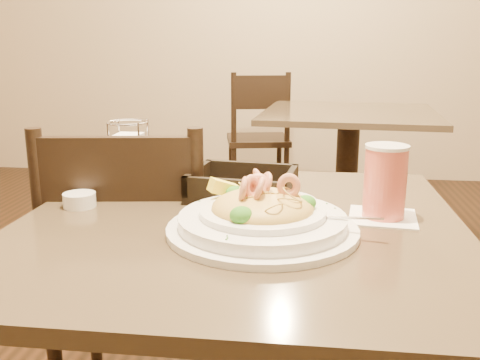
# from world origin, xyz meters

# --- Properties ---
(main_table) EXTENTS (0.90, 0.90, 0.76)m
(main_table) POSITION_xyz_m (0.00, 0.00, 0.52)
(main_table) COLOR black
(main_table) RESTS_ON ground
(background_table) EXTENTS (0.97, 0.97, 0.76)m
(background_table) POSITION_xyz_m (0.36, 1.87, 0.52)
(background_table) COLOR black
(background_table) RESTS_ON ground
(dining_chair_near) EXTENTS (0.47, 0.47, 0.93)m
(dining_chair_near) POSITION_xyz_m (-0.31, 0.24, 0.50)
(dining_chair_near) COLOR black
(dining_chair_near) RESTS_ON ground
(dining_chair_far) EXTENTS (0.49, 0.49, 0.93)m
(dining_chair_far) POSITION_xyz_m (-0.20, 2.65, 0.50)
(dining_chair_far) COLOR black
(dining_chair_far) RESTS_ON ground
(pasta_bowl) EXTENTS (0.40, 0.36, 0.12)m
(pasta_bowl) POSITION_xyz_m (0.05, -0.07, 0.80)
(pasta_bowl) COLOR white
(pasta_bowl) RESTS_ON main_table
(drink_glass) EXTENTS (0.15, 0.15, 0.15)m
(drink_glass) POSITION_xyz_m (0.29, 0.05, 0.84)
(drink_glass) COLOR white
(drink_glass) RESTS_ON main_table
(bread_basket) EXTENTS (0.25, 0.22, 0.06)m
(bread_basket) POSITION_xyz_m (-0.01, 0.17, 0.79)
(bread_basket) COLOR black
(bread_basket) RESTS_ON main_table
(napkin_caddy) EXTENTS (0.10, 0.10, 0.16)m
(napkin_caddy) POSITION_xyz_m (-0.32, 0.27, 0.83)
(napkin_caddy) COLOR silver
(napkin_caddy) RESTS_ON main_table
(side_plate) EXTENTS (0.17, 0.17, 0.01)m
(side_plate) POSITION_xyz_m (0.08, 0.13, 0.77)
(side_plate) COLOR white
(side_plate) RESTS_ON main_table
(butter_ramekin) EXTENTS (0.09, 0.09, 0.03)m
(butter_ramekin) POSITION_xyz_m (-0.36, 0.05, 0.78)
(butter_ramekin) COLOR white
(butter_ramekin) RESTS_ON main_table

